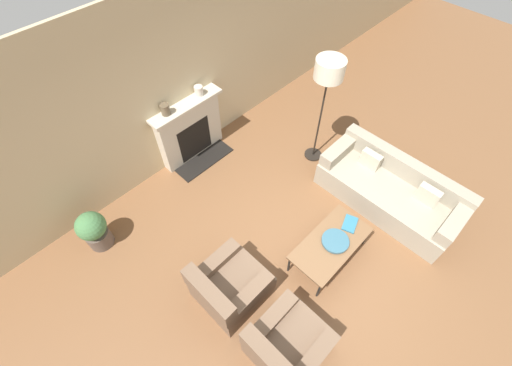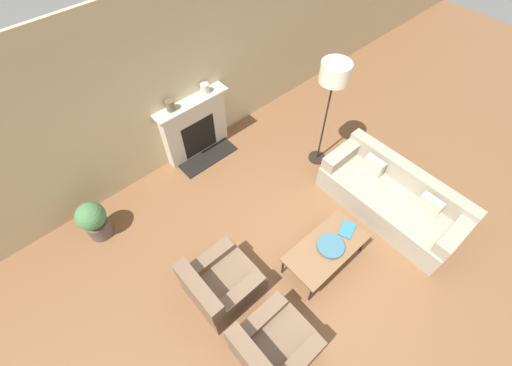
% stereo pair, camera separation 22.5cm
% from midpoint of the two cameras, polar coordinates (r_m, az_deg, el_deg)
% --- Properties ---
extents(ground_plane, '(18.00, 18.00, 0.00)m').
position_cam_midpoint_polar(ground_plane, '(5.17, 9.76, -13.27)').
color(ground_plane, brown).
extents(wall_back, '(18.00, 0.06, 2.90)m').
position_cam_midpoint_polar(wall_back, '(5.51, -12.60, 15.72)').
color(wall_back, '#C6B289').
rests_on(wall_back, ground_plane).
extents(fireplace, '(1.31, 0.59, 1.13)m').
position_cam_midpoint_polar(fireplace, '(6.04, -8.99, 9.09)').
color(fireplace, beige).
rests_on(fireplace, ground_plane).
extents(couch, '(0.91, 2.18, 0.75)m').
position_cam_midpoint_polar(couch, '(5.76, 22.70, -2.38)').
color(couch, '#9E937F').
rests_on(couch, ground_plane).
extents(armchair_near, '(0.86, 0.80, 0.81)m').
position_cam_midpoint_polar(armchair_near, '(4.46, 4.59, -25.68)').
color(armchair_near, brown).
rests_on(armchair_near, ground_plane).
extents(armchair_far, '(0.86, 0.80, 0.81)m').
position_cam_midpoint_polar(armchair_far, '(4.67, -4.42, -16.62)').
color(armchair_far, brown).
rests_on(armchair_far, ground_plane).
extents(coffee_table, '(1.20, 0.60, 0.43)m').
position_cam_midpoint_polar(coffee_table, '(4.88, 12.95, -10.60)').
color(coffee_table, brown).
rests_on(coffee_table, ground_plane).
extents(bowl, '(0.38, 0.38, 0.05)m').
position_cam_midpoint_polar(bowl, '(4.84, 13.67, -10.19)').
color(bowl, '#38667A').
rests_on(bowl, coffee_table).
extents(book, '(0.32, 0.26, 0.02)m').
position_cam_midpoint_polar(book, '(5.05, 16.20, -7.47)').
color(book, teal).
rests_on(book, coffee_table).
extents(floor_lamp, '(0.44, 0.44, 1.96)m').
position_cam_midpoint_polar(floor_lamp, '(5.22, 14.13, 16.50)').
color(floor_lamp, black).
rests_on(floor_lamp, ground_plane).
extents(mantel_vase_left, '(0.14, 0.14, 0.18)m').
position_cam_midpoint_polar(mantel_vase_left, '(5.50, -12.95, 12.47)').
color(mantel_vase_left, brown).
rests_on(mantel_vase_left, fireplace).
extents(mantel_vase_center_left, '(0.14, 0.14, 0.16)m').
position_cam_midpoint_polar(mantel_vase_center_left, '(5.75, -7.39, 15.37)').
color(mantel_vase_center_left, beige).
rests_on(mantel_vase_center_left, fireplace).
extents(potted_plant, '(0.42, 0.42, 0.69)m').
position_cam_midpoint_polar(potted_plant, '(5.50, -24.41, -5.66)').
color(potted_plant, brown).
rests_on(potted_plant, ground_plane).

